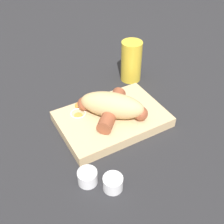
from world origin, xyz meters
name	(u,v)px	position (x,y,z in m)	size (l,w,h in m)	color
ground_plane	(112,123)	(0.00, 0.00, 0.00)	(3.00, 3.00, 0.00)	#232326
food_tray	(112,119)	(0.00, 0.00, 0.01)	(0.26, 0.18, 0.03)	tan
bread_roll	(113,104)	(0.00, 0.00, 0.06)	(0.15, 0.15, 0.06)	tan
sausage	(112,109)	(0.00, 0.00, 0.04)	(0.13, 0.14, 0.03)	brown
pickled_veggies	(81,110)	(0.06, -0.05, 0.03)	(0.07, 0.06, 0.00)	orange
condiment_cup_near	(88,178)	(0.13, 0.13, 0.01)	(0.04, 0.04, 0.03)	white
condiment_cup_far	(113,184)	(0.09, 0.17, 0.01)	(0.04, 0.04, 0.03)	white
drink_glass	(131,61)	(-0.15, -0.15, 0.06)	(0.06, 0.06, 0.12)	gold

